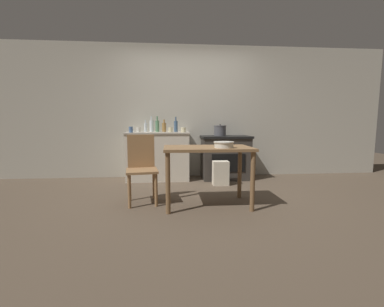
{
  "coord_description": "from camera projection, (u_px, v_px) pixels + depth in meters",
  "views": [
    {
      "loc": [
        -0.35,
        -3.52,
        1.06
      ],
      "look_at": [
        0.0,
        0.48,
        0.58
      ],
      "focal_mm": 24.0,
      "sensor_mm": 36.0,
      "label": 1
    }
  ],
  "objects": [
    {
      "name": "ground_plane",
      "position": [
        195.0,
        198.0,
        3.64
      ],
      "size": [
        14.0,
        14.0,
        0.0
      ],
      "primitive_type": "plane",
      "color": "brown"
    },
    {
      "name": "wall_back",
      "position": [
        187.0,
        112.0,
        5.05
      ],
      "size": [
        8.0,
        0.07,
        2.55
      ],
      "color": "#B2AD9E",
      "rests_on": "ground_plane"
    },
    {
      "name": "counter_cabinet",
      "position": [
        158.0,
        156.0,
        4.8
      ],
      "size": [
        1.17,
        0.58,
        0.89
      ],
      "color": "beige",
      "rests_on": "ground_plane"
    },
    {
      "name": "stove",
      "position": [
        225.0,
        157.0,
        4.89
      ],
      "size": [
        0.91,
        0.62,
        0.82
      ],
      "color": "#38332D",
      "rests_on": "ground_plane"
    },
    {
      "name": "work_table",
      "position": [
        208.0,
        156.0,
        3.26
      ],
      "size": [
        1.1,
        0.67,
        0.76
      ],
      "color": "olive",
      "rests_on": "ground_plane"
    },
    {
      "name": "chair",
      "position": [
        142.0,
        166.0,
        3.41
      ],
      "size": [
        0.45,
        0.45,
        0.9
      ],
      "rotation": [
        0.0,
        0.0,
        0.14
      ],
      "color": "#997047",
      "rests_on": "ground_plane"
    },
    {
      "name": "flour_sack",
      "position": [
        221.0,
        173.0,
        4.39
      ],
      "size": [
        0.27,
        0.19,
        0.41
      ],
      "primitive_type": "cube",
      "color": "beige",
      "rests_on": "ground_plane"
    },
    {
      "name": "stock_pot",
      "position": [
        220.0,
        130.0,
        4.88
      ],
      "size": [
        0.24,
        0.24,
        0.22
      ],
      "color": "#4C4C51",
      "rests_on": "stove"
    },
    {
      "name": "mixing_bowl_large",
      "position": [
        224.0,
        144.0,
        3.12
      ],
      "size": [
        0.25,
        0.25,
        0.07
      ],
      "color": "silver",
      "rests_on": "work_table"
    },
    {
      "name": "bottle_far_left",
      "position": [
        157.0,
        126.0,
        4.82
      ],
      "size": [
        0.07,
        0.07,
        0.29
      ],
      "color": "#517F5B",
      "rests_on": "counter_cabinet"
    },
    {
      "name": "bottle_left",
      "position": [
        176.0,
        126.0,
        4.81
      ],
      "size": [
        0.07,
        0.07,
        0.28
      ],
      "color": "#3D5675",
      "rests_on": "counter_cabinet"
    },
    {
      "name": "bottle_mid_left",
      "position": [
        164.0,
        127.0,
        4.82
      ],
      "size": [
        0.08,
        0.08,
        0.23
      ],
      "color": "olive",
      "rests_on": "counter_cabinet"
    },
    {
      "name": "bottle_center_left",
      "position": [
        146.0,
        127.0,
        4.86
      ],
      "size": [
        0.06,
        0.06,
        0.22
      ],
      "color": "silver",
      "rests_on": "counter_cabinet"
    },
    {
      "name": "bottle_center",
      "position": [
        152.0,
        126.0,
        4.84
      ],
      "size": [
        0.07,
        0.07,
        0.29
      ],
      "color": "silver",
      "rests_on": "counter_cabinet"
    },
    {
      "name": "cup_center_right",
      "position": [
        139.0,
        130.0,
        4.63
      ],
      "size": [
        0.07,
        0.07,
        0.09
      ],
      "primitive_type": "cylinder",
      "color": "silver",
      "rests_on": "counter_cabinet"
    },
    {
      "name": "cup_mid_right",
      "position": [
        171.0,
        130.0,
        4.66
      ],
      "size": [
        0.08,
        0.08,
        0.09
      ],
      "primitive_type": "cylinder",
      "color": "beige",
      "rests_on": "counter_cabinet"
    },
    {
      "name": "cup_right",
      "position": [
        131.0,
        130.0,
        4.49
      ],
      "size": [
        0.07,
        0.07,
        0.1
      ],
      "primitive_type": "cylinder",
      "color": "#4C6B99",
      "rests_on": "counter_cabinet"
    },
    {
      "name": "cup_far_right",
      "position": [
        183.0,
        130.0,
        4.65
      ],
      "size": [
        0.09,
        0.09,
        0.09
      ],
      "primitive_type": "cylinder",
      "color": "beige",
      "rests_on": "counter_cabinet"
    }
  ]
}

